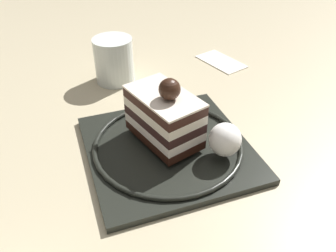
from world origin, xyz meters
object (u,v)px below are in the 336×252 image
at_px(cake_slice, 164,116).
at_px(fork, 159,105).
at_px(drink_glass_near, 114,62).
at_px(dessert_plate, 168,147).
at_px(folded_napkin, 221,61).
at_px(whipped_cream_dollop, 225,140).

height_order(cake_slice, fork, cake_slice).
bearing_deg(fork, drink_glass_near, 118.47).
bearing_deg(dessert_plate, fork, 91.57).
distance_m(cake_slice, folded_napkin, 0.32).
height_order(whipped_cream_dollop, folded_napkin, whipped_cream_dollop).
relative_size(dessert_plate, cake_slice, 2.11).
relative_size(cake_slice, drink_glass_near, 1.51).
xyz_separation_m(dessert_plate, folded_napkin, (0.16, 0.29, -0.01)).
distance_m(fork, folded_napkin, 0.25).
distance_m(dessert_plate, fork, 0.10).
distance_m(whipped_cream_dollop, folded_napkin, 0.33).
relative_size(cake_slice, fork, 1.39).
xyz_separation_m(cake_slice, fork, (0.00, 0.09, -0.04)).
bearing_deg(cake_slice, dessert_plate, -72.79).
bearing_deg(drink_glass_near, fork, -61.53).
bearing_deg(cake_slice, folded_napkin, 59.59).
distance_m(dessert_plate, folded_napkin, 0.33).
xyz_separation_m(dessert_plate, cake_slice, (-0.00, 0.01, 0.05)).
bearing_deg(whipped_cream_dollop, drink_glass_near, 119.52).
xyz_separation_m(dessert_plate, fork, (-0.00, 0.10, 0.01)).
height_order(dessert_plate, folded_napkin, dessert_plate).
relative_size(fork, folded_napkin, 0.88).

